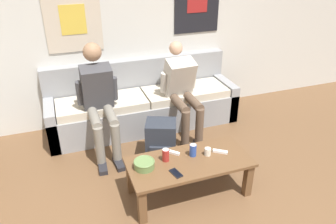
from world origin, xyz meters
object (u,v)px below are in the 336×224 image
at_px(person_seated_teen, 182,88).
at_px(drink_can_blue, 193,150).
at_px(coffee_table, 189,166).
at_px(person_seated_adult, 99,97).
at_px(game_controller_near_left, 172,152).
at_px(drink_can_red, 166,155).
at_px(ceramic_bowl, 144,164).
at_px(game_controller_near_right, 220,151).
at_px(cell_phone, 176,173).
at_px(backpack, 161,141).
at_px(pillar_candle, 208,152).
at_px(couch, 143,105).

bearing_deg(person_seated_teen, drink_can_blue, -106.12).
bearing_deg(coffee_table, person_seated_adult, 120.49).
xyz_separation_m(person_seated_teen, game_controller_near_left, (-0.47, -0.94, -0.22)).
bearing_deg(drink_can_red, ceramic_bowl, -169.96).
distance_m(person_seated_teen, drink_can_red, 1.19).
bearing_deg(game_controller_near_left, person_seated_adult, 120.00).
relative_size(game_controller_near_left, game_controller_near_right, 0.93).
distance_m(game_controller_near_left, cell_phone, 0.31).
height_order(person_seated_adult, backpack, person_seated_adult).
bearing_deg(backpack, person_seated_adult, 143.75).
relative_size(ceramic_bowl, drink_can_red, 1.56).
bearing_deg(person_seated_adult, drink_can_blue, -55.49).
bearing_deg(pillar_candle, drink_can_blue, 164.40).
height_order(drink_can_red, game_controller_near_left, drink_can_red).
xyz_separation_m(coffee_table, game_controller_near_right, (0.33, 0.02, 0.08)).
xyz_separation_m(pillar_candle, drink_can_blue, (-0.14, 0.04, 0.02)).
xyz_separation_m(couch, person_seated_adult, (-0.61, -0.36, 0.38)).
bearing_deg(couch, game_controller_near_left, -93.07).
bearing_deg(person_seated_teen, ceramic_bowl, -126.55).
xyz_separation_m(backpack, cell_phone, (-0.13, -0.80, 0.18)).
bearing_deg(person_seated_teen, cell_phone, -113.91).
distance_m(ceramic_bowl, drink_can_blue, 0.49).
xyz_separation_m(person_seated_adult, game_controller_near_left, (0.54, -0.93, -0.27)).
height_order(couch, person_seated_teen, person_seated_teen).
distance_m(drink_can_blue, cell_phone, 0.33).
bearing_deg(couch, game_controller_near_right, -75.42).
bearing_deg(cell_phone, person_seated_adult, 110.32).
height_order(ceramic_bowl, cell_phone, ceramic_bowl).
distance_m(game_controller_near_right, cell_phone, 0.55).
bearing_deg(game_controller_near_left, cell_phone, -104.76).
bearing_deg(person_seated_adult, coffee_table, -59.51).
xyz_separation_m(coffee_table, person_seated_adult, (-0.65, 1.10, 0.35)).
bearing_deg(ceramic_bowl, person_seated_teen, 53.45).
bearing_deg(game_controller_near_left, couch, 86.93).
height_order(drink_can_blue, game_controller_near_right, drink_can_blue).
height_order(coffee_table, ceramic_bowl, ceramic_bowl).
relative_size(coffee_table, game_controller_near_right, 8.52).
relative_size(person_seated_teen, cell_phone, 7.70).
height_order(person_seated_teen, game_controller_near_right, person_seated_teen).
xyz_separation_m(couch, backpack, (-0.02, -0.79, -0.08)).
distance_m(drink_can_red, cell_phone, 0.22).
height_order(person_seated_adult, pillar_candle, person_seated_adult).
distance_m(person_seated_adult, ceramic_bowl, 1.10).
bearing_deg(drink_can_blue, pillar_candle, -15.60).
height_order(game_controller_near_left, game_controller_near_right, same).
xyz_separation_m(pillar_candle, game_controller_near_right, (0.13, -0.01, -0.03)).
height_order(couch, pillar_candle, couch).
bearing_deg(person_seated_adult, cell_phone, -69.68).
relative_size(game_controller_near_right, cell_phone, 0.93).
height_order(person_seated_adult, person_seated_teen, person_seated_adult).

